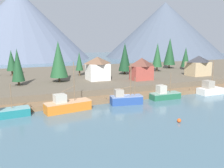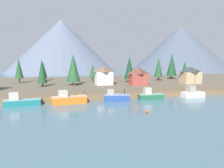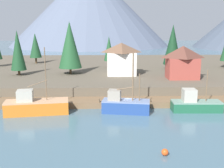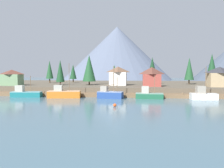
{
  "view_description": "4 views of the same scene",
  "coord_description": "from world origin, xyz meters",
  "px_view_note": "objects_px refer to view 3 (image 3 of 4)",
  "views": [
    {
      "loc": [
        -23.6,
        -48.18,
        13.92
      ],
      "look_at": [
        -1.89,
        1.37,
        4.1
      ],
      "focal_mm": 38.65,
      "sensor_mm": 36.0,
      "label": 1
    },
    {
      "loc": [
        -15.31,
        -56.97,
        11.34
      ],
      "look_at": [
        0.24,
        3.7,
        4.22
      ],
      "focal_mm": 32.94,
      "sensor_mm": 36.0,
      "label": 2
    },
    {
      "loc": [
        -3.18,
        -42.81,
        12.63
      ],
      "look_at": [
        -1.87,
        2.19,
        3.52
      ],
      "focal_mm": 45.67,
      "sensor_mm": 36.0,
      "label": 3
    },
    {
      "loc": [
        7.56,
        -62.32,
        7.3
      ],
      "look_at": [
        0.16,
        1.61,
        3.8
      ],
      "focal_mm": 35.36,
      "sensor_mm": 36.0,
      "label": 4
    }
  ],
  "objects_px": {
    "conifer_back_left": "(18,50)",
    "channel_buoy": "(165,152)",
    "house_red": "(183,62)",
    "conifer_mid_left": "(173,45)",
    "fishing_boat_blue": "(125,105)",
    "conifer_back_right": "(109,49)",
    "fishing_boat_green": "(195,104)",
    "conifer_near_right": "(35,45)",
    "house_white": "(121,58)",
    "conifer_far_left": "(70,45)",
    "fishing_boat_orange": "(36,106)"
  },
  "relations": [
    {
      "from": "conifer_back_left",
      "to": "channel_buoy",
      "type": "xyz_separation_m",
      "value": [
        23.97,
        -33.78,
        -7.4
      ]
    },
    {
      "from": "house_red",
      "to": "channel_buoy",
      "type": "distance_m",
      "value": 30.83
    },
    {
      "from": "conifer_mid_left",
      "to": "conifer_back_left",
      "type": "xyz_separation_m",
      "value": [
        -34.4,
        -7.94,
        -0.63
      ]
    },
    {
      "from": "fishing_boat_green",
      "to": "channel_buoy",
      "type": "bearing_deg",
      "value": -115.43
    },
    {
      "from": "fishing_boat_blue",
      "to": "conifer_near_right",
      "type": "bearing_deg",
      "value": 128.91
    },
    {
      "from": "conifer_near_right",
      "to": "channel_buoy",
      "type": "bearing_deg",
      "value": -65.06
    },
    {
      "from": "fishing_boat_green",
      "to": "house_red",
      "type": "relative_size",
      "value": 1.16
    },
    {
      "from": "conifer_mid_left",
      "to": "channel_buoy",
      "type": "xyz_separation_m",
      "value": [
        -10.43,
        -41.73,
        -8.03
      ]
    },
    {
      "from": "house_red",
      "to": "conifer_near_right",
      "type": "relative_size",
      "value": 0.77
    },
    {
      "from": "conifer_near_right",
      "to": "conifer_back_right",
      "type": "xyz_separation_m",
      "value": [
        20.27,
        -9.26,
        -0.25
      ]
    },
    {
      "from": "house_red",
      "to": "house_white",
      "type": "bearing_deg",
      "value": 156.54
    },
    {
      "from": "conifer_far_left",
      "to": "conifer_back_right",
      "type": "bearing_deg",
      "value": 47.31
    },
    {
      "from": "house_white",
      "to": "channel_buoy",
      "type": "bearing_deg",
      "value": -86.1
    },
    {
      "from": "fishing_boat_blue",
      "to": "house_red",
      "type": "bearing_deg",
      "value": 58.51
    },
    {
      "from": "fishing_boat_orange",
      "to": "conifer_far_left",
      "type": "distance_m",
      "value": 22.4
    },
    {
      "from": "conifer_far_left",
      "to": "channel_buoy",
      "type": "height_order",
      "value": "conifer_far_left"
    },
    {
      "from": "house_red",
      "to": "channel_buoy",
      "type": "xyz_separation_m",
      "value": [
        -9.43,
        -28.85,
        -5.45
      ]
    },
    {
      "from": "fishing_boat_orange",
      "to": "conifer_near_right",
      "type": "xyz_separation_m",
      "value": [
        -8.92,
        39.43,
        6.23
      ]
    },
    {
      "from": "conifer_mid_left",
      "to": "conifer_back_right",
      "type": "xyz_separation_m",
      "value": [
        -15.17,
        2.78,
        -1.16
      ]
    },
    {
      "from": "conifer_back_right",
      "to": "channel_buoy",
      "type": "relative_size",
      "value": 11.13
    },
    {
      "from": "conifer_mid_left",
      "to": "conifer_near_right",
      "type": "bearing_deg",
      "value": 161.24
    },
    {
      "from": "fishing_boat_green",
      "to": "channel_buoy",
      "type": "distance_m",
      "value": 16.92
    },
    {
      "from": "conifer_near_right",
      "to": "conifer_mid_left",
      "type": "xyz_separation_m",
      "value": [
        35.44,
        -12.04,
        0.91
      ]
    },
    {
      "from": "conifer_back_left",
      "to": "conifer_far_left",
      "type": "bearing_deg",
      "value": 7.76
    },
    {
      "from": "conifer_back_right",
      "to": "channel_buoy",
      "type": "xyz_separation_m",
      "value": [
        4.73,
        -44.51,
        -6.87
      ]
    },
    {
      "from": "fishing_boat_orange",
      "to": "fishing_boat_green",
      "type": "bearing_deg",
      "value": -6.29
    },
    {
      "from": "house_red",
      "to": "conifer_far_left",
      "type": "height_order",
      "value": "conifer_far_left"
    },
    {
      "from": "conifer_near_right",
      "to": "conifer_far_left",
      "type": "distance_m",
      "value": 21.96
    },
    {
      "from": "conifer_near_right",
      "to": "channel_buoy",
      "type": "xyz_separation_m",
      "value": [
        25.0,
        -53.76,
        -7.12
      ]
    },
    {
      "from": "fishing_boat_orange",
      "to": "conifer_back_right",
      "type": "distance_m",
      "value": 32.79
    },
    {
      "from": "house_red",
      "to": "conifer_back_right",
      "type": "height_order",
      "value": "conifer_back_right"
    },
    {
      "from": "conifer_near_right",
      "to": "conifer_back_right",
      "type": "distance_m",
      "value": 22.28
    },
    {
      "from": "conifer_mid_left",
      "to": "house_red",
      "type": "bearing_deg",
      "value": -94.45
    },
    {
      "from": "conifer_back_left",
      "to": "conifer_far_left",
      "type": "height_order",
      "value": "conifer_far_left"
    },
    {
      "from": "house_white",
      "to": "conifer_near_right",
      "type": "xyz_separation_m",
      "value": [
        -22.69,
        19.82,
        1.51
      ]
    },
    {
      "from": "fishing_boat_orange",
      "to": "conifer_near_right",
      "type": "distance_m",
      "value": 40.9
    },
    {
      "from": "house_red",
      "to": "conifer_near_right",
      "type": "distance_m",
      "value": 42.54
    },
    {
      "from": "house_red",
      "to": "conifer_mid_left",
      "type": "bearing_deg",
      "value": 85.55
    },
    {
      "from": "conifer_near_right",
      "to": "house_white",
      "type": "bearing_deg",
      "value": -41.13
    },
    {
      "from": "conifer_back_right",
      "to": "fishing_boat_blue",
      "type": "bearing_deg",
      "value": -86.64
    },
    {
      "from": "conifer_back_left",
      "to": "conifer_back_right",
      "type": "distance_m",
      "value": 22.03
    },
    {
      "from": "fishing_boat_blue",
      "to": "conifer_back_right",
      "type": "height_order",
      "value": "conifer_back_right"
    },
    {
      "from": "fishing_boat_orange",
      "to": "conifer_mid_left",
      "type": "bearing_deg",
      "value": 37.97
    },
    {
      "from": "conifer_far_left",
      "to": "conifer_mid_left",
      "type": "bearing_deg",
      "value": 15.3
    },
    {
      "from": "channel_buoy",
      "to": "conifer_back_right",
      "type": "bearing_deg",
      "value": 96.07
    },
    {
      "from": "fishing_boat_blue",
      "to": "channel_buoy",
      "type": "bearing_deg",
      "value": -68.92
    },
    {
      "from": "house_red",
      "to": "channel_buoy",
      "type": "relative_size",
      "value": 9.21
    },
    {
      "from": "fishing_boat_blue",
      "to": "conifer_back_right",
      "type": "xyz_separation_m",
      "value": [
        -1.76,
        29.91,
        6.0
      ]
    },
    {
      "from": "fishing_boat_green",
      "to": "conifer_near_right",
      "type": "bearing_deg",
      "value": 132.04
    },
    {
      "from": "conifer_near_right",
      "to": "fishing_boat_orange",
      "type": "bearing_deg",
      "value": -77.26
    }
  ]
}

